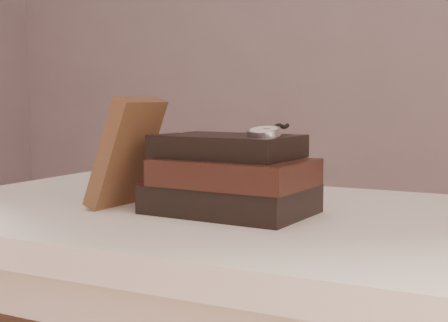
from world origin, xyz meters
The scene contains 5 objects.
table centered at (0.00, 0.35, 0.66)m, with size 1.00×0.60×0.75m.
book_stack centered at (0.02, 0.32, 0.80)m, with size 0.24×0.17×0.11m.
journal centered at (-0.14, 0.29, 0.83)m, with size 0.03×0.11×0.17m, color #3F2718.
pocket_watch centered at (0.08, 0.31, 0.87)m, with size 0.05×0.15×0.02m.
eyeglasses centered at (-0.06, 0.40, 0.81)m, with size 0.10×0.11×0.05m.
Camera 1 is at (0.43, -0.50, 0.92)m, focal length 51.49 mm.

